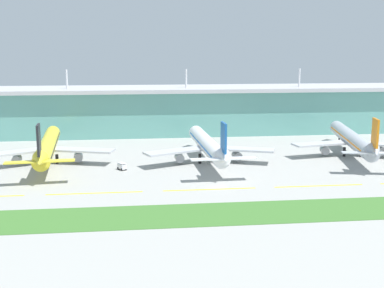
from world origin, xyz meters
name	(u,v)px	position (x,y,z in m)	size (l,w,h in m)	color
ground_plane	(218,187)	(0.00, 0.00, 0.00)	(600.00, 600.00, 0.00)	#9E9E99
terminal_building	(185,110)	(0.00, 99.69, 11.65)	(288.00, 34.00, 31.89)	#5B9E93
airliner_near	(48,146)	(-56.72, 38.46, 6.45)	(48.61, 68.10, 18.90)	yellow
airliner_middle	(208,145)	(1.73, 34.01, 6.45)	(48.77, 64.21, 18.90)	white
airliner_far	(352,140)	(59.76, 38.81, 6.45)	(47.87, 68.75, 18.90)	#ADB2BC
taxiway_stripe_mid_west	(95,193)	(-37.00, -1.96, 0.02)	(28.00, 0.70, 0.04)	yellow
taxiway_stripe_centre	(210,189)	(-3.00, -1.96, 0.02)	(28.00, 0.70, 0.04)	yellow
taxiway_stripe_mid_east	(319,186)	(31.00, -1.96, 0.02)	(28.00, 0.70, 0.04)	yellow
grass_verge	(234,213)	(0.00, -24.38, 0.05)	(300.00, 18.00, 0.10)	#3D702D
baggage_cart	(122,166)	(-29.66, 25.75, 1.26)	(3.45, 4.01, 2.48)	silver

